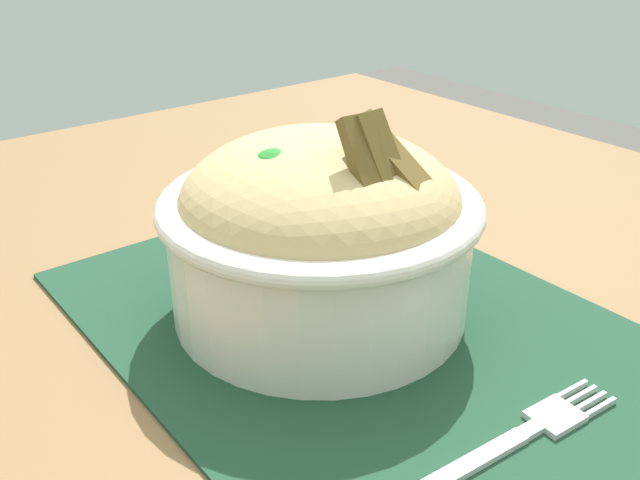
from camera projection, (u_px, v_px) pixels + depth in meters
table at (332, 427)px, 0.48m from camera, size 1.04×0.94×0.78m
placemat at (362, 329)px, 0.44m from camera, size 0.39×0.28×0.00m
bowl at (320, 227)px, 0.44m from camera, size 0.22×0.22×0.14m
fork at (530, 431)px, 0.36m from camera, size 0.02×0.13×0.00m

